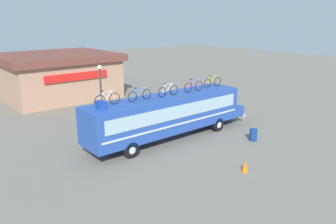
% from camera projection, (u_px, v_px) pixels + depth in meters
% --- Properties ---
extents(ground_plane, '(120.00, 120.00, 0.00)m').
position_uv_depth(ground_plane, '(166.00, 139.00, 22.92)').
color(ground_plane, slate).
extents(bus, '(12.94, 2.60, 3.02)m').
position_uv_depth(bus, '(168.00, 113.00, 22.53)').
color(bus, '#23479E').
rests_on(bus, ground).
extents(luggage_bag_1, '(0.45, 0.55, 0.45)m').
position_uv_depth(luggage_bag_1, '(101.00, 105.00, 19.07)').
color(luggage_bag_1, '#193899').
rests_on(luggage_bag_1, bus).
extents(rooftop_bicycle_1, '(1.71, 0.44, 0.95)m').
position_uv_depth(rooftop_bicycle_1, '(107.00, 99.00, 19.68)').
color(rooftop_bicycle_1, black).
rests_on(rooftop_bicycle_1, bus).
extents(rooftop_bicycle_2, '(1.74, 0.44, 0.88)m').
position_uv_depth(rooftop_bicycle_2, '(139.00, 95.00, 20.88)').
color(rooftop_bicycle_2, black).
rests_on(rooftop_bicycle_2, bus).
extents(rooftop_bicycle_3, '(1.68, 0.44, 0.89)m').
position_uv_depth(rooftop_bicycle_3, '(168.00, 91.00, 22.08)').
color(rooftop_bicycle_3, black).
rests_on(rooftop_bicycle_3, bus).
extents(rooftop_bicycle_4, '(1.76, 0.44, 0.95)m').
position_uv_depth(rooftop_bicycle_4, '(194.00, 86.00, 23.38)').
color(rooftop_bicycle_4, black).
rests_on(rooftop_bicycle_4, bus).
extents(rooftop_bicycle_5, '(1.78, 0.44, 0.92)m').
position_uv_depth(rooftop_bicycle_5, '(212.00, 82.00, 24.92)').
color(rooftop_bicycle_5, black).
rests_on(rooftop_bicycle_5, bus).
extents(roadside_building, '(11.11, 10.13, 4.50)m').
position_uv_depth(roadside_building, '(58.00, 75.00, 34.70)').
color(roadside_building, tan).
rests_on(roadside_building, ground).
extents(trash_bin, '(0.51, 0.51, 0.82)m').
position_uv_depth(trash_bin, '(253.00, 135.00, 22.51)').
color(trash_bin, navy).
rests_on(trash_bin, ground).
extents(traffic_cone, '(0.37, 0.37, 0.66)m').
position_uv_depth(traffic_cone, '(245.00, 166.00, 17.94)').
color(traffic_cone, orange).
rests_on(traffic_cone, ground).
extents(street_lamp, '(0.32, 0.32, 4.81)m').
position_uv_depth(street_lamp, '(101.00, 91.00, 24.15)').
color(street_lamp, '#38383D').
rests_on(street_lamp, ground).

